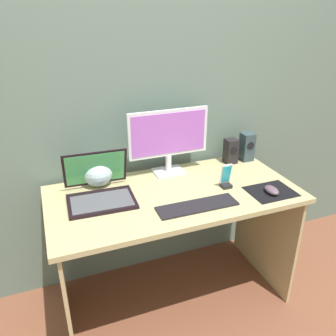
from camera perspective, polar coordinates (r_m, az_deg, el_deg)
ground_plane at (r=2.35m, az=0.86°, el=-20.21°), size 8.00×8.00×0.00m
wall_back at (r=2.06m, az=-3.00°, el=13.29°), size 6.00×0.04×2.50m
desk at (r=1.98m, az=0.98°, el=-8.09°), size 1.36×0.67×0.75m
monitor at (r=2.03m, az=0.09°, el=4.97°), size 0.49×0.14×0.39m
speaker_right at (r=2.31m, az=12.89°, el=3.44°), size 0.08×0.08×0.18m
speaker_near_monitor at (r=2.26m, az=10.32°, el=2.77°), size 0.07×0.08×0.16m
laptop at (r=1.85m, az=-11.26°, el=-3.58°), size 0.36×0.34×0.24m
fishbowl at (r=1.97m, az=-11.57°, el=-0.62°), size 0.17×0.17×0.17m
keyboard_external at (r=1.76m, az=4.87°, el=-6.27°), size 0.42×0.12×0.01m
mousepad at (r=1.98m, az=16.61°, el=-3.73°), size 0.25×0.20×0.00m
mouse at (r=1.95m, az=16.76°, el=-3.53°), size 0.06×0.10×0.04m
phone_in_dock at (r=1.95m, az=9.54°, el=-1.82°), size 0.06×0.05×0.14m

